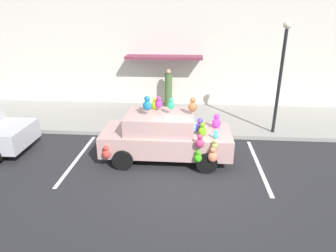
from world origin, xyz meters
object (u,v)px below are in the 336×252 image
plush_covered_car (166,135)px  pedestrian_near_shopfront (168,90)px  teddy_bear_on_sidewalk (160,119)px  street_lamp_post (281,68)px

plush_covered_car → pedestrian_near_shopfront: (-0.28, 5.08, 0.22)m
teddy_bear_on_sidewalk → street_lamp_post: bearing=-2.1°
plush_covered_car → teddy_bear_on_sidewalk: (-0.44, 2.37, -0.30)m
street_lamp_post → teddy_bear_on_sidewalk: bearing=177.9°
teddy_bear_on_sidewalk → plush_covered_car: bearing=-79.5°
pedestrian_near_shopfront → teddy_bear_on_sidewalk: bearing=-93.2°
plush_covered_car → teddy_bear_on_sidewalk: plush_covered_car is taller
plush_covered_car → street_lamp_post: (4.03, 2.21, 1.85)m
plush_covered_car → street_lamp_post: 4.95m
street_lamp_post → pedestrian_near_shopfront: (-4.32, 2.87, -1.63)m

